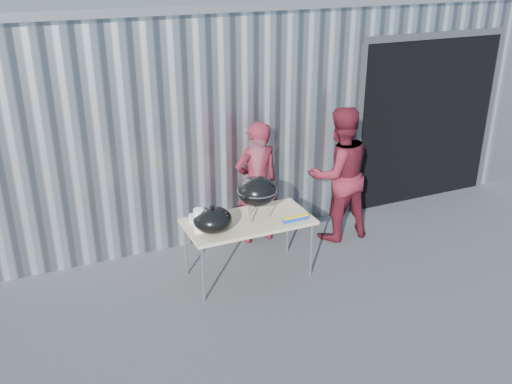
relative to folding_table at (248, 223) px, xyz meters
name	(u,v)px	position (x,y,z in m)	size (l,w,h in m)	color
ground	(281,299)	(0.13, -0.63, -0.71)	(80.00, 80.00, 0.00)	#38383A
building	(214,80)	(1.05, 3.95, 0.83)	(8.20, 6.20, 3.10)	silver
folding_table	(248,223)	(0.00, 0.00, 0.00)	(1.50, 0.75, 0.75)	tan
kettle_grill	(257,186)	(0.12, 0.01, 0.46)	(0.47, 0.47, 0.94)	black
grill_lid	(213,220)	(-0.48, -0.10, 0.18)	(0.44, 0.44, 0.32)	black
paper_towels	(199,221)	(-0.62, -0.05, 0.18)	(0.12, 0.12, 0.28)	white
white_tub	(199,219)	(-0.55, 0.17, 0.09)	(0.20, 0.15, 0.10)	white
foil_box	(296,219)	(0.50, -0.25, 0.07)	(0.32, 0.06, 0.06)	navy
person_cook	(257,183)	(0.47, 0.81, 0.13)	(0.61, 0.40, 1.68)	#5A1521
person_bystander	(339,174)	(1.52, 0.46, 0.21)	(0.90, 0.70, 1.84)	#5A1521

